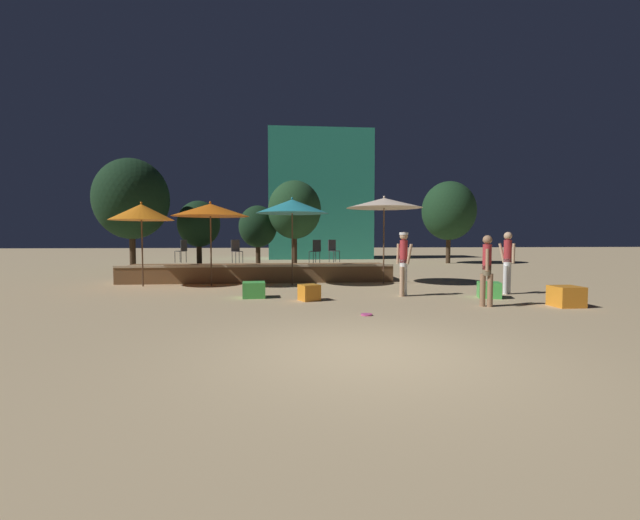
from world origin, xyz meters
name	(u,v)px	position (x,y,z in m)	size (l,w,h in m)	color
ground_plane	(369,353)	(0.00, 0.00, 0.00)	(120.00, 120.00, 0.00)	tan
wooden_deck	(259,273)	(-2.12, 10.61, 0.30)	(10.02, 2.31, 0.67)	brown
patio_umbrella_0	(292,206)	(-0.87, 8.92, 2.74)	(2.54, 2.54, 3.07)	brown
patio_umbrella_1	(141,212)	(-5.95, 8.92, 2.52)	(2.11, 2.11, 2.87)	brown
patio_umbrella_2	(384,203)	(2.39, 8.92, 2.88)	(2.70, 2.70, 3.14)	brown
patio_umbrella_3	(210,210)	(-3.66, 8.89, 2.60)	(2.61, 2.61, 2.90)	brown
cube_seat_0	(309,292)	(-0.53, 5.18, 0.21)	(0.61, 0.61, 0.43)	orange
cube_seat_1	(489,290)	(4.47, 5.25, 0.22)	(0.74, 0.74, 0.43)	#4CC651
cube_seat_2	(566,296)	(5.60, 3.63, 0.25)	(0.64, 0.64, 0.49)	orange
cube_seat_3	(254,290)	(-2.03, 5.87, 0.22)	(0.65, 0.65, 0.43)	#4CC651
person_0	(507,260)	(5.36, 5.92, 1.02)	(0.35, 0.47, 1.83)	white
person_1	(487,268)	(3.67, 3.81, 0.94)	(0.29, 0.52, 1.73)	#997051
person_2	(404,259)	(2.20, 5.78, 1.05)	(0.42, 0.40, 1.82)	white
bistro_chair_0	(236,249)	(-2.99, 10.72, 1.22)	(0.47, 0.47, 0.90)	#47474C
bistro_chair_1	(333,248)	(0.82, 11.00, 1.22)	(0.46, 0.46, 0.90)	#47474C
bistro_chair_2	(182,249)	(-5.13, 11.17, 1.22)	(0.46, 0.46, 0.90)	#2D3338
bistro_chair_3	(316,249)	(0.07, 10.36, 1.22)	(0.46, 0.46, 0.90)	#2D3338
frisbee_disc	(367,315)	(0.55, 2.92, 0.02)	(0.25, 0.25, 0.03)	#E54C99
background_tree_0	(295,210)	(-0.46, 18.96, 3.25)	(3.08, 3.08, 4.96)	#3D2B1C
background_tree_1	(449,211)	(9.37, 20.31, 3.33)	(3.38, 3.38, 5.20)	#3D2B1C
background_tree_2	(258,227)	(-2.62, 19.73, 2.29)	(2.27, 2.27, 3.55)	#3D2B1C
background_tree_3	(199,224)	(-5.61, 17.22, 2.36)	(2.23, 2.23, 3.60)	#3D2B1C
background_tree_4	(131,199)	(-8.38, 15.25, 3.49)	(3.50, 3.50, 5.42)	#3D2B1C
distant_building	(319,196)	(1.78, 27.56, 4.87)	(7.86, 4.13, 9.75)	teal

